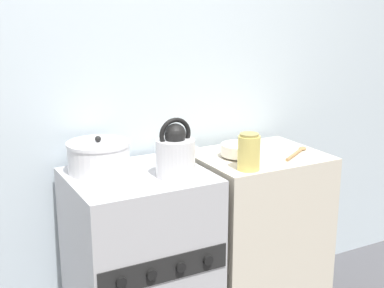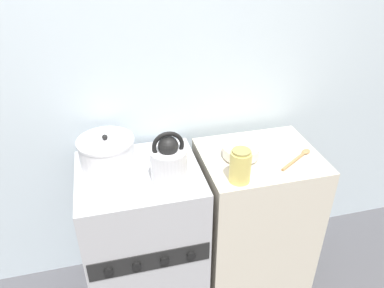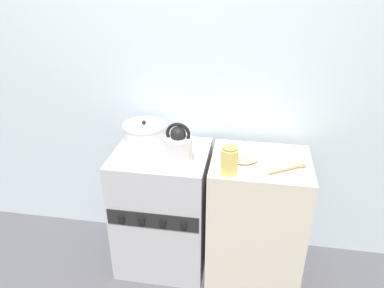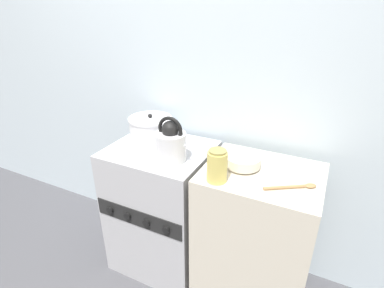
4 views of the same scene
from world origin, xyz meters
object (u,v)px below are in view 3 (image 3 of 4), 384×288
(stove, at_px, (163,209))
(kettle, at_px, (179,147))
(enamel_bowl, at_px, (244,153))
(storage_jar, at_px, (229,161))
(cooking_pot, at_px, (145,134))

(stove, distance_m, kettle, 0.57)
(enamel_bowl, relative_size, storage_jar, 1.12)
(stove, height_order, kettle, kettle)
(stove, xyz_separation_m, kettle, (0.14, -0.10, 0.55))
(cooking_pot, height_order, storage_jar, storage_jar)
(kettle, distance_m, cooking_pot, 0.35)
(cooking_pot, bearing_deg, storage_jar, -28.08)
(stove, height_order, enamel_bowl, enamel_bowl)
(stove, relative_size, cooking_pot, 3.15)
(cooking_pot, relative_size, enamel_bowl, 1.51)
(enamel_bowl, xyz_separation_m, storage_jar, (-0.08, -0.19, 0.05))
(kettle, xyz_separation_m, cooking_pot, (-0.28, 0.22, -0.03))
(enamel_bowl, distance_m, storage_jar, 0.21)
(kettle, bearing_deg, stove, 145.32)
(kettle, distance_m, storage_jar, 0.33)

